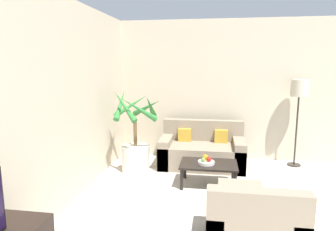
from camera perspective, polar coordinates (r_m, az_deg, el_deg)
The scene contains 12 objects.
wall_back at distance 6.08m, azimuth 21.18°, elevation 4.35°, with size 7.93×0.06×2.70m.
wall_left at distance 3.34m, azimuth -26.03°, elevation 0.16°, with size 0.06×8.00×2.70m.
potted_palm at distance 5.22m, azimuth -6.19°, elevation -5.52°, with size 0.90×0.91×1.46m.
sofa_loveseat at distance 5.57m, azimuth 6.50°, elevation -6.79°, with size 1.51×0.83×0.81m.
floor_lamp at distance 5.83m, azimuth 23.70°, elevation 3.88°, with size 0.30×0.30×1.59m.
coffee_table at distance 4.70m, azimuth 7.74°, elevation -9.55°, with size 0.87×0.57×0.35m.
fruit_bowl at distance 4.64m, azimuth 7.28°, elevation -8.87°, with size 0.25×0.25×0.05m.
apple_red at distance 4.61m, azimuth 7.82°, elevation -8.23°, with size 0.08×0.08×0.08m.
apple_green at distance 4.59m, azimuth 6.72°, elevation -8.35°, with size 0.06×0.06×0.06m.
orange_fruit at distance 4.69m, azimuth 7.13°, elevation -7.86°, with size 0.08×0.08×0.08m.
armchair at distance 3.27m, azimuth 15.74°, elevation -19.83°, with size 0.90×0.83×0.77m.
ottoman at distance 3.98m, azimuth 13.62°, elevation -15.38°, with size 0.55×0.51×0.36m.
Camera 1 is at (-1.28, 0.50, 1.85)m, focal length 32.00 mm.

